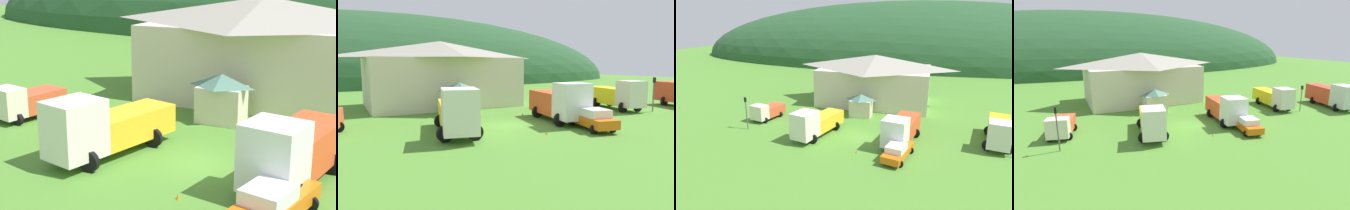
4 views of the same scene
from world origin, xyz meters
TOP-DOWN VIEW (x-y plane):
  - ground_plane at (0.00, 0.00)m, footprint 200.00×200.00m
  - forested_hill_backdrop at (0.00, 71.34)m, footprint 153.62×60.00m
  - depot_building at (-1.18, 15.25)m, footprint 18.29×12.22m
  - play_shed_cream at (-1.65, 7.39)m, footprint 3.20×2.27m
  - light_truck_cream at (-13.73, 2.51)m, footprint 3.20×5.14m
  - heavy_rig_striped at (-5.05, -1.30)m, footprint 4.19×8.19m
  - heavy_rig_white at (4.73, -0.56)m, footprint 4.00×7.71m
  - flatbed_truck_yellow at (15.05, 2.30)m, footprint 3.81×7.99m
  - tow_truck_silver at (23.05, -0.97)m, footprint 4.11×8.40m
  - service_pickup_orange at (4.88, -4.41)m, footprint 2.94×5.18m
  - traffic_light_west at (-14.03, -1.60)m, footprint 0.20×0.32m
  - traffic_light_east at (17.09, -0.75)m, footprint 0.20×0.32m
  - traffic_cone_near_pickup at (0.68, -4.21)m, footprint 0.36×0.36m
  - traffic_cone_mid_row at (3.40, 3.57)m, footprint 0.36×0.36m

SIDE VIEW (x-z plane):
  - ground_plane at x=0.00m, z-range 0.00..0.00m
  - forested_hill_backdrop at x=0.00m, z-range -18.79..18.79m
  - traffic_cone_near_pickup at x=0.68m, z-range -0.26..0.26m
  - traffic_cone_mid_row at x=3.40m, z-range -0.25..0.25m
  - service_pickup_orange at x=4.88m, z-range 0.00..1.66m
  - light_truck_cream at x=-13.73m, z-range 0.02..2.35m
  - flatbed_truck_yellow at x=15.05m, z-range -0.01..3.29m
  - play_shed_cream at x=-1.65m, z-range 0.05..3.29m
  - heavy_rig_striped at x=-5.05m, z-range -0.05..3.44m
  - heavy_rig_white at x=4.73m, z-range 0.00..3.51m
  - tow_truck_silver at x=23.05m, z-range 0.05..3.72m
  - traffic_light_east at x=17.09m, z-range 0.45..4.08m
  - traffic_light_west at x=-14.03m, z-range 0.47..4.61m
  - depot_building at x=-1.18m, z-range 0.12..7.90m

